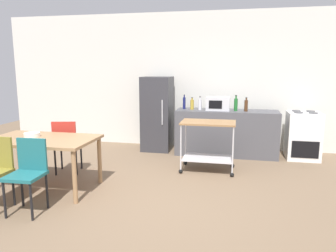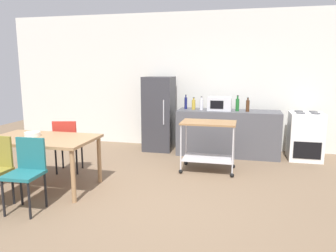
{
  "view_description": "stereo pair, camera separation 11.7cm",
  "coord_description": "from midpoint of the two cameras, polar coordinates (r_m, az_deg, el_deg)",
  "views": [
    {
      "loc": [
        1.09,
        -3.88,
        1.75
      ],
      "look_at": [
        0.0,
        1.2,
        0.8
      ],
      "focal_mm": 34.7,
      "sensor_mm": 36.0,
      "label": 1
    },
    {
      "loc": [
        1.2,
        -3.86,
        1.75
      ],
      "look_at": [
        0.0,
        1.2,
        0.8
      ],
      "focal_mm": 34.7,
      "sensor_mm": 36.0,
      "label": 2
    }
  ],
  "objects": [
    {
      "name": "microwave",
      "position": [
        6.53,
        8.27,
        3.91
      ],
      "size": [
        0.46,
        0.35,
        0.26
      ],
      "color": "silver",
      "rests_on": "kitchen_counter"
    },
    {
      "name": "chair_red",
      "position": [
        5.61,
        -17.95,
        -2.83
      ],
      "size": [
        0.48,
        0.48,
        0.89
      ],
      "rotation": [
        0.0,
        0.0,
        3.38
      ],
      "color": "#B72D23",
      "rests_on": "ground_plane"
    },
    {
      "name": "bottle_wine",
      "position": [
        6.53,
        5.13,
        3.78
      ],
      "size": [
        0.07,
        0.07,
        0.27
      ],
      "color": "silver",
      "rests_on": "kitchen_counter"
    },
    {
      "name": "bottle_sesame_oil",
      "position": [
        6.66,
        2.36,
        4.09
      ],
      "size": [
        0.06,
        0.06,
        0.29
      ],
      "color": "navy",
      "rests_on": "kitchen_counter"
    },
    {
      "name": "dining_table",
      "position": [
        4.98,
        -21.84,
        -2.9
      ],
      "size": [
        1.5,
        0.9,
        0.75
      ],
      "color": "#A37A51",
      "rests_on": "ground_plane"
    },
    {
      "name": "refrigerator",
      "position": [
        6.85,
        -2.38,
        2.16
      ],
      "size": [
        0.6,
        0.63,
        1.55
      ],
      "color": "#333338",
      "rests_on": "ground_plane"
    },
    {
      "name": "back_wall",
      "position": [
        7.17,
        2.89,
        7.93
      ],
      "size": [
        8.4,
        0.12,
        2.9
      ],
      "primitive_type": "cube",
      "color": "silver",
      "rests_on": "ground_plane"
    },
    {
      "name": "kitchen_cart",
      "position": [
        5.5,
        6.43,
        -2.08
      ],
      "size": [
        0.91,
        0.57,
        0.85
      ],
      "color": "olive",
      "rests_on": "ground_plane"
    },
    {
      "name": "fruit_bowl",
      "position": [
        5.12,
        -23.39,
        -1.41
      ],
      "size": [
        0.22,
        0.22,
        0.06
      ],
      "primitive_type": "cylinder",
      "color": "white",
      "rests_on": "dining_table"
    },
    {
      "name": "bottle_sparkling_water",
      "position": [
        6.49,
        11.32,
        3.76
      ],
      "size": [
        0.07,
        0.07,
        0.31
      ],
      "color": "#1E6628",
      "rests_on": "kitchen_counter"
    },
    {
      "name": "kitchen_counter",
      "position": [
        6.6,
        9.7,
        -1.16
      ],
      "size": [
        2.0,
        0.64,
        0.9
      ],
      "primitive_type": "cube",
      "color": "#4C4C51",
      "rests_on": "ground_plane"
    },
    {
      "name": "bottle_vinegar",
      "position": [
        6.44,
        13.05,
        3.54
      ],
      "size": [
        0.07,
        0.07,
        0.27
      ],
      "color": "#4C2D19",
      "rests_on": "kitchen_counter"
    },
    {
      "name": "stove_oven",
      "position": [
        6.72,
        22.15,
        -1.55
      ],
      "size": [
        0.6,
        0.61,
        0.92
      ],
      "color": "white",
      "rests_on": "ground_plane"
    },
    {
      "name": "ground_plane",
      "position": [
        4.4,
        -4.17,
        -13.1
      ],
      "size": [
        12.0,
        12.0,
        0.0
      ],
      "primitive_type": "plane",
      "color": "brown"
    },
    {
      "name": "bottle_soy_sauce",
      "position": [
        6.59,
        3.74,
        3.82
      ],
      "size": [
        0.07,
        0.07,
        0.24
      ],
      "color": "gold",
      "rests_on": "kitchen_counter"
    },
    {
      "name": "chair_teal",
      "position": [
        4.32,
        -24.14,
        -7.13
      ],
      "size": [
        0.42,
        0.42,
        0.89
      ],
      "rotation": [
        0.0,
        0.0,
        0.05
      ],
      "color": "#1E666B",
      "rests_on": "ground_plane"
    }
  ]
}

